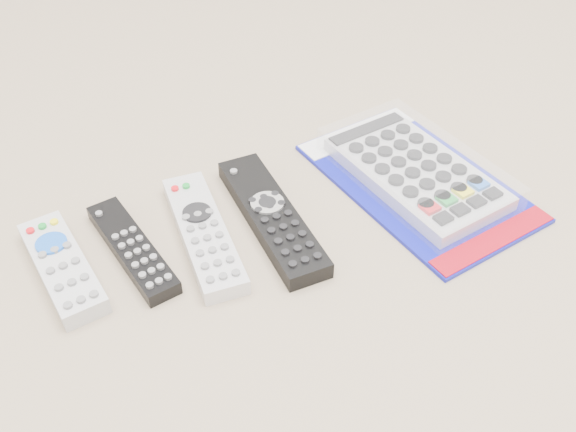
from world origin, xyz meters
name	(u,v)px	position (x,y,z in m)	size (l,w,h in m)	color
remote_small_grey	(62,267)	(-0.21, 0.05, 0.01)	(0.06, 0.16, 0.02)	#B0B0B2
remote_slim_black	(132,249)	(-0.14, 0.05, 0.01)	(0.06, 0.17, 0.02)	black
remote_silver_dvd	(203,233)	(-0.06, 0.03, 0.01)	(0.07, 0.20, 0.02)	silver
remote_large_black	(272,216)	(0.02, 0.02, 0.01)	(0.06, 0.22, 0.02)	black
jumbo_remote_packaged	(416,171)	(0.21, 0.01, 0.02)	(0.20, 0.30, 0.04)	#0D1399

